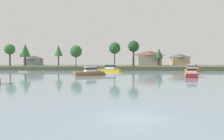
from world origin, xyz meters
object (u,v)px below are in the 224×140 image
at_px(dinghy_grey, 52,71).
at_px(cruiser_maroon, 191,75).
at_px(cruiser_orange, 193,70).
at_px(dinghy_teal, 194,73).
at_px(cruiser_wood, 92,73).
at_px(dinghy_cream, 24,71).
at_px(cruiser_yellow, 112,70).
at_px(mooring_buoy_red, 42,73).

bearing_deg(dinghy_grey, cruiser_maroon, -29.38).
height_order(cruiser_orange, cruiser_maroon, cruiser_orange).
distance_m(cruiser_orange, dinghy_teal, 13.20).
bearing_deg(cruiser_orange, cruiser_wood, -149.55).
distance_m(dinghy_cream, cruiser_maroon, 57.22).
xyz_separation_m(cruiser_orange, cruiser_wood, (-34.57, -20.33, -0.05)).
height_order(dinghy_grey, cruiser_yellow, cruiser_yellow).
xyz_separation_m(dinghy_grey, cruiser_yellow, (22.18, -0.53, 0.59)).
xyz_separation_m(cruiser_maroon, dinghy_grey, (-42.78, 24.09, -0.37)).
bearing_deg(dinghy_grey, dinghy_cream, -169.71).
relative_size(dinghy_grey, mooring_buoy_red, 7.99).
bearing_deg(dinghy_cream, dinghy_grey, 10.29).
distance_m(dinghy_teal, cruiser_wood, 31.38).
relative_size(cruiser_maroon, mooring_buoy_red, 18.44).
distance_m(cruiser_maroon, mooring_buoy_red, 45.73).
relative_size(cruiser_orange, dinghy_cream, 2.58).
height_order(cruiser_wood, mooring_buoy_red, cruiser_wood).
bearing_deg(cruiser_yellow, dinghy_cream, -177.74).
relative_size(dinghy_cream, dinghy_teal, 1.27).
height_order(dinghy_cream, cruiser_wood, cruiser_wood).
height_order(cruiser_orange, mooring_buoy_red, cruiser_orange).
distance_m(cruiser_maroon, cruiser_yellow, 31.29).
bearing_deg(cruiser_wood, cruiser_maroon, -10.80).
bearing_deg(cruiser_orange, dinghy_grey, -178.85).
xyz_separation_m(dinghy_cream, dinghy_grey, (9.93, 1.80, -0.03)).
relative_size(cruiser_yellow, cruiser_wood, 1.06).
xyz_separation_m(cruiser_orange, dinghy_teal, (-4.18, -12.51, -0.46)).
distance_m(cruiser_yellow, cruiser_wood, 19.30).
bearing_deg(cruiser_yellow, cruiser_wood, -103.82).
relative_size(cruiser_orange, cruiser_maroon, 1.07).
distance_m(cruiser_orange, dinghy_grey, 52.16).
distance_m(dinghy_grey, cruiser_wood, 26.09).
height_order(cruiser_maroon, mooring_buoy_red, cruiser_maroon).
bearing_deg(dinghy_teal, cruiser_orange, 71.52).
relative_size(cruiser_maroon, cruiser_yellow, 0.89).
xyz_separation_m(cruiser_orange, dinghy_grey, (-52.15, -1.05, -0.46)).
height_order(dinghy_cream, cruiser_yellow, cruiser_yellow).
height_order(dinghy_cream, dinghy_teal, dinghy_cream).
xyz_separation_m(cruiser_orange, dinghy_cream, (-62.07, -2.85, -0.43)).
relative_size(cruiser_maroon, cruiser_wood, 0.95).
xyz_separation_m(cruiser_orange, cruiser_maroon, (-9.36, -25.14, -0.09)).
bearing_deg(cruiser_maroon, cruiser_yellow, 131.17).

